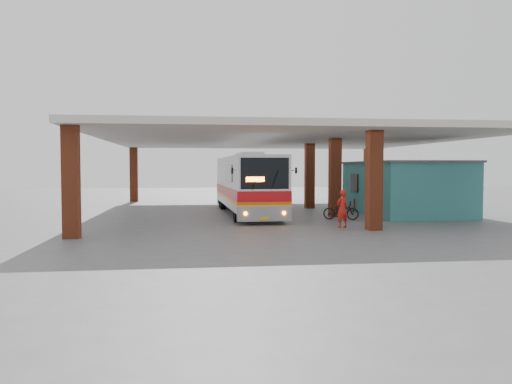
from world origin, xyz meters
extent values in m
plane|color=#515154|center=(0.00, 0.00, 0.00)|extent=(90.00, 90.00, 0.00)
cube|color=brown|center=(3.00, -3.00, 2.17)|extent=(0.60, 0.60, 4.35)
cube|color=brown|center=(3.00, 3.00, 2.17)|extent=(0.60, 0.60, 4.35)
cube|color=brown|center=(3.00, 9.00, 2.17)|extent=(0.60, 0.60, 4.35)
cube|color=brown|center=(-9.50, -4.00, 2.17)|extent=(0.60, 0.60, 4.35)
cube|color=brown|center=(-9.50, 17.00, 2.17)|extent=(0.60, 0.60, 4.35)
cube|color=brown|center=(10.00, 17.00, 2.17)|extent=(0.60, 0.60, 4.35)
cube|color=beige|center=(0.50, 6.50, 4.50)|extent=(21.00, 23.00, 0.30)
cube|color=#2D7171|center=(7.50, 4.00, 1.50)|extent=(5.00, 8.00, 3.00)
cube|color=#4D4D4D|center=(7.50, 4.00, 3.05)|extent=(5.20, 8.20, 0.12)
cube|color=#163D36|center=(4.98, 2.50, 1.05)|extent=(0.08, 0.95, 2.10)
cube|color=black|center=(4.98, 5.50, 1.80)|extent=(0.08, 1.20, 1.00)
cube|color=black|center=(4.95, 5.50, 1.80)|extent=(0.04, 1.30, 1.10)
cube|color=silver|center=(-1.67, 5.24, 1.93)|extent=(2.87, 12.26, 2.85)
cube|color=silver|center=(-1.64, 4.22, 3.46)|extent=(1.30, 3.08, 0.25)
cube|color=gray|center=(-1.51, -0.68, 0.56)|extent=(2.57, 0.48, 0.71)
cube|color=#B70C12|center=(-1.67, 5.24, 1.37)|extent=(2.91, 12.27, 0.51)
cube|color=#E3500C|center=(-1.67, 5.24, 1.05)|extent=(2.91, 12.27, 0.13)
cube|color=gold|center=(-1.67, 5.24, 0.94)|extent=(2.91, 12.27, 0.10)
cube|color=black|center=(-1.51, -0.82, 2.46)|extent=(2.29, 0.16, 1.47)
cube|color=black|center=(-2.98, 6.02, 2.44)|extent=(0.30, 9.15, 0.91)
cube|color=black|center=(-0.41, 6.09, 2.44)|extent=(0.30, 9.15, 0.91)
cube|color=#FF5905|center=(-1.96, -0.89, 2.19)|extent=(0.87, 0.07, 0.22)
sphere|color=orange|center=(-2.42, -0.92, 0.59)|extent=(0.18, 0.18, 0.18)
sphere|color=orange|center=(-0.59, -0.87, 0.59)|extent=(0.18, 0.18, 0.18)
cube|color=gold|center=(-1.50, -0.90, 0.36)|extent=(0.46, 0.04, 0.12)
cylinder|color=black|center=(-2.65, 0.94, 0.51)|extent=(0.35, 1.03, 1.02)
cylinder|color=black|center=(-0.47, 1.00, 0.51)|extent=(0.35, 1.03, 1.02)
cylinder|color=black|center=(-2.86, 8.76, 0.51)|extent=(0.35, 1.03, 1.02)
cylinder|color=black|center=(-0.68, 8.82, 0.51)|extent=(0.35, 1.03, 1.02)
cylinder|color=black|center=(-2.90, 10.09, 0.51)|extent=(0.35, 1.03, 1.02)
cylinder|color=black|center=(-0.72, 10.14, 0.51)|extent=(0.35, 1.03, 1.02)
imported|color=black|center=(2.85, 1.34, 0.48)|extent=(1.95, 1.30, 0.97)
imported|color=red|center=(1.88, -2.04, 0.86)|extent=(0.74, 0.63, 1.72)
cube|color=red|center=(4.84, 5.75, 0.24)|extent=(0.57, 0.57, 0.06)
cube|color=red|center=(5.01, 5.69, 0.53)|extent=(0.20, 0.43, 0.63)
cylinder|color=black|center=(4.61, 5.65, 0.11)|extent=(0.03, 0.03, 0.21)
cylinder|color=black|center=(4.94, 5.52, 0.11)|extent=(0.03, 0.03, 0.21)
cylinder|color=black|center=(4.73, 5.98, 0.11)|extent=(0.03, 0.03, 0.21)
cylinder|color=black|center=(5.06, 5.86, 0.11)|extent=(0.03, 0.03, 0.21)
camera|label=1|loc=(-4.90, -23.89, 2.72)|focal=35.00mm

